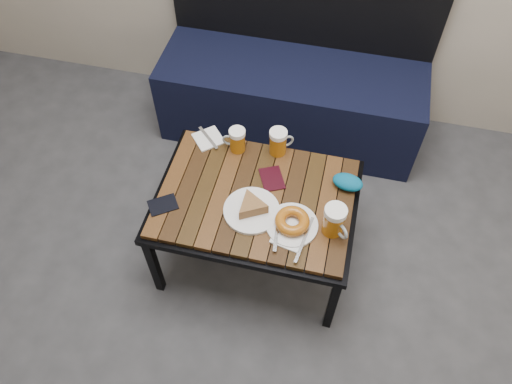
% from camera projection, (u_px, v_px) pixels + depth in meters
% --- Properties ---
extents(bench, '(1.40, 0.50, 0.95)m').
position_uv_depth(bench, '(292.00, 91.00, 2.74)').
color(bench, black).
rests_on(bench, ground).
extents(cafe_table, '(0.84, 0.62, 0.47)m').
position_uv_depth(cafe_table, '(256.00, 202.00, 2.10)').
color(cafe_table, black).
rests_on(cafe_table, ground).
extents(beer_mug_left, '(0.11, 0.07, 0.12)m').
position_uv_depth(beer_mug_left, '(237.00, 140.00, 2.17)').
color(beer_mug_left, '#A0590C').
rests_on(beer_mug_left, cafe_table).
extents(beer_mug_centre, '(0.12, 0.10, 0.12)m').
position_uv_depth(beer_mug_centre, '(279.00, 142.00, 2.16)').
color(beer_mug_centre, '#A0590C').
rests_on(beer_mug_centre, cafe_table).
extents(beer_mug_right, '(0.12, 0.12, 0.14)m').
position_uv_depth(beer_mug_right, '(334.00, 221.00, 1.91)').
color(beer_mug_right, '#A0590C').
rests_on(beer_mug_right, cafe_table).
extents(plate_pie, '(0.23, 0.23, 0.06)m').
position_uv_depth(plate_pie, '(252.00, 208.00, 2.00)').
color(plate_pie, white).
rests_on(plate_pie, cafe_table).
extents(plate_bagel, '(0.21, 0.27, 0.06)m').
position_uv_depth(plate_bagel, '(292.00, 223.00, 1.96)').
color(plate_bagel, white).
rests_on(plate_bagel, cafe_table).
extents(napkin_left, '(0.17, 0.17, 0.01)m').
position_uv_depth(napkin_left, '(208.00, 139.00, 2.25)').
color(napkin_left, white).
rests_on(napkin_left, cafe_table).
extents(napkin_right, '(0.15, 0.13, 0.01)m').
position_uv_depth(napkin_right, '(289.00, 237.00, 1.94)').
color(napkin_right, white).
rests_on(napkin_right, cafe_table).
extents(passport_navy, '(0.14, 0.13, 0.01)m').
position_uv_depth(passport_navy, '(163.00, 205.00, 2.03)').
color(passport_navy, black).
rests_on(passport_navy, cafe_table).
extents(passport_burgundy, '(0.14, 0.15, 0.01)m').
position_uv_depth(passport_burgundy, '(272.00, 179.00, 2.12)').
color(passport_burgundy, black).
rests_on(passport_burgundy, cafe_table).
extents(knit_pouch, '(0.14, 0.10, 0.06)m').
position_uv_depth(knit_pouch, '(348.00, 182.00, 2.07)').
color(knit_pouch, '#054B85').
rests_on(knit_pouch, cafe_table).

